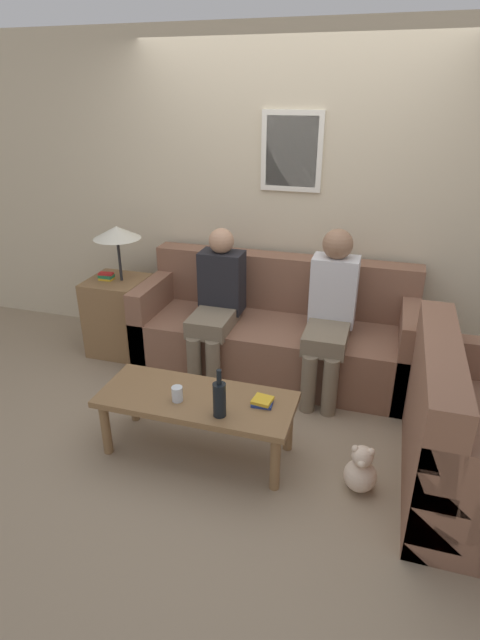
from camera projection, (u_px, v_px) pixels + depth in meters
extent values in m
plane|color=gray|center=(259.00, 398.00, 3.80)|extent=(16.00, 16.00, 0.00)
cube|color=beige|center=(291.00, 203.00, 4.05)|extent=(9.00, 0.06, 2.60)
cube|color=silver|center=(292.00, 152.00, 3.85)|extent=(0.48, 0.02, 0.60)
cube|color=silver|center=(291.00, 152.00, 3.84)|extent=(0.40, 0.01, 0.52)
cube|color=brown|center=(273.00, 346.00, 4.08)|extent=(2.20, 0.81, 0.45)
cube|color=brown|center=(283.00, 282.00, 4.16)|extent=(2.20, 0.20, 0.46)
cube|color=brown|center=(157.00, 317.00, 4.30)|extent=(0.14, 0.81, 0.70)
cube|color=brown|center=(406.00, 350.00, 3.76)|extent=(0.14, 0.81, 0.70)
cube|color=brown|center=(437.00, 382.00, 2.73)|extent=(0.20, 1.27, 0.46)
cube|color=brown|center=(473.00, 388.00, 3.28)|extent=(0.81, 0.14, 0.70)
cube|color=olive|center=(196.00, 400.00, 3.09)|extent=(1.22, 0.49, 0.04)
cylinder|color=olive|center=(106.00, 428.00, 3.16)|extent=(0.06, 0.06, 0.37)
cylinder|color=olive|center=(275.00, 463.00, 2.87)|extent=(0.06, 0.06, 0.37)
cylinder|color=olive|center=(134.00, 397.00, 3.48)|extent=(0.06, 0.06, 0.37)
cylinder|color=olive|center=(288.00, 425.00, 3.19)|extent=(0.06, 0.06, 0.37)
cube|color=olive|center=(120.00, 315.00, 4.37)|extent=(0.47, 0.47, 0.67)
cylinder|color=#262628|center=(119.00, 259.00, 4.13)|extent=(0.02, 0.02, 0.38)
cone|color=beige|center=(117.00, 232.00, 4.04)|extent=(0.39, 0.39, 0.10)
cube|color=gold|center=(107.00, 279.00, 4.22)|extent=(0.12, 0.09, 0.02)
cube|color=#237547|center=(106.00, 276.00, 4.22)|extent=(0.12, 0.08, 0.03)
cube|color=red|center=(106.00, 274.00, 4.21)|extent=(0.13, 0.08, 0.02)
cylinder|color=black|center=(219.00, 400.00, 2.86)|extent=(0.08, 0.08, 0.21)
cylinder|color=black|center=(219.00, 377.00, 2.80)|extent=(0.03, 0.03, 0.09)
cylinder|color=silver|center=(177.00, 394.00, 3.02)|extent=(0.07, 0.07, 0.09)
cube|color=navy|center=(262.00, 403.00, 3.01)|extent=(0.13, 0.12, 0.02)
cube|color=gold|center=(263.00, 400.00, 3.00)|extent=(0.13, 0.12, 0.02)
cube|color=#756651|center=(213.00, 321.00, 3.88)|extent=(0.31, 0.46, 0.14)
cylinder|color=#756651|center=(194.00, 365.00, 3.81)|extent=(0.11, 0.11, 0.45)
cylinder|color=#756651|center=(213.00, 368.00, 3.77)|extent=(0.11, 0.11, 0.45)
cube|color=black|center=(222.00, 282.00, 3.97)|extent=(0.34, 0.22, 0.49)
sphere|color=tan|center=(221.00, 241.00, 3.83)|extent=(0.20, 0.20, 0.20)
cube|color=#756651|center=(327.00, 336.00, 3.64)|extent=(0.31, 0.49, 0.14)
cylinder|color=#756651|center=(308.00, 384.00, 3.57)|extent=(0.11, 0.11, 0.45)
cylinder|color=#756651|center=(330.00, 387.00, 3.53)|extent=(0.11, 0.11, 0.45)
cube|color=silver|center=(334.00, 291.00, 3.75)|extent=(0.34, 0.22, 0.52)
sphere|color=#8C664C|center=(338.00, 244.00, 3.59)|extent=(0.22, 0.22, 0.22)
sphere|color=beige|center=(360.00, 475.00, 2.90)|extent=(0.19, 0.19, 0.19)
sphere|color=beige|center=(362.00, 456.00, 2.84)|extent=(0.13, 0.13, 0.13)
sphere|color=beige|center=(355.00, 449.00, 2.83)|extent=(0.04, 0.04, 0.04)
sphere|color=beige|center=(371.00, 452.00, 2.81)|extent=(0.04, 0.04, 0.04)
sphere|color=#FFEAD1|center=(362.00, 463.00, 2.80)|extent=(0.05, 0.05, 0.05)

